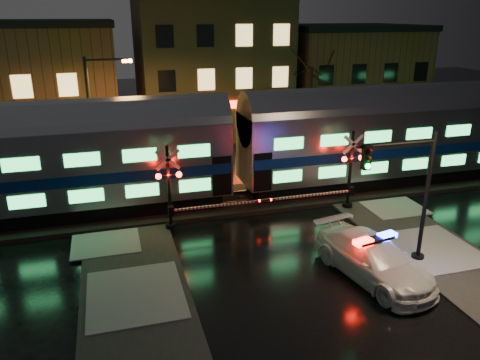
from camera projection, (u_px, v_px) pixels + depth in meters
name	position (u px, v px, depth m)	size (l,w,h in m)	color
ground	(273.00, 240.00, 21.81)	(120.00, 120.00, 0.00)	black
ballast	(243.00, 199.00, 26.30)	(90.00, 4.20, 0.24)	black
sidewalk_left	(142.00, 348.00, 14.68)	(4.00, 20.00, 0.12)	#2D2D2D
building_left	(24.00, 87.00, 36.84)	(14.00, 10.00, 9.00)	#502C1F
building_mid	(209.00, 64.00, 40.76)	(12.00, 11.00, 11.50)	brown
building_right	(345.00, 77.00, 44.18)	(12.00, 10.00, 8.50)	#502C1F
train	(235.00, 143.00, 25.07)	(51.00, 3.12, 5.92)	black
police_car	(373.00, 259.00, 18.50)	(3.32, 5.93, 1.80)	white
crossing_signal_right	(344.00, 179.00, 24.54)	(6.05, 0.67, 4.29)	black
crossing_signal_left	(177.00, 196.00, 22.26)	(6.00, 0.67, 4.25)	black
traffic_light	(408.00, 198.00, 18.72)	(3.67, 0.68, 5.67)	black
streetlight	(96.00, 116.00, 26.50)	(2.60, 0.27, 7.77)	black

